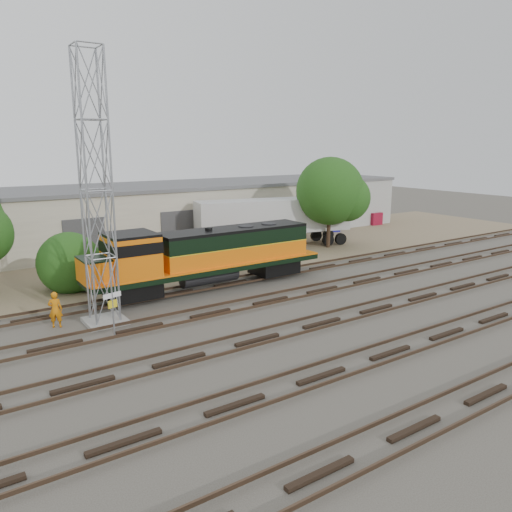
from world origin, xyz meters
TOP-DOWN VIEW (x-y plane):
  - ground at (0.00, 0.00)m, footprint 140.00×140.00m
  - dirt_strip at (0.00, 15.00)m, footprint 80.00×16.00m
  - tracks at (0.00, -3.00)m, footprint 80.00×20.40m
  - warehouse at (0.04, 22.98)m, footprint 58.40×10.40m
  - locomotive at (-1.83, 6.00)m, footprint 15.79×2.77m
  - signal_tower at (-9.10, 3.46)m, footprint 1.99×1.99m
  - sign_post at (-9.43, 1.03)m, footprint 0.92×0.29m
  - worker at (-11.34, 4.19)m, footprint 0.80×0.67m
  - semi_trailer at (9.87, 14.18)m, footprint 14.19×5.98m
  - dumpster_blue at (19.40, 17.61)m, footprint 2.05×1.99m
  - dumpster_red at (26.51, 18.17)m, footprint 1.53×1.44m
  - tree_mid at (-8.80, 10.41)m, footprint 4.12×3.93m
  - tree_east at (13.75, 11.18)m, footprint 6.19×5.90m

SIDE VIEW (x-z plane):
  - ground at x=0.00m, z-range 0.00..0.00m
  - dirt_strip at x=0.00m, z-range 0.00..0.02m
  - tracks at x=0.00m, z-range -0.06..0.22m
  - dumpster_red at x=26.51m, z-range 0.00..1.40m
  - dumpster_blue at x=19.40m, z-range 0.00..1.50m
  - worker at x=-11.34m, z-range 0.00..1.86m
  - sign_post at x=-9.43m, z-range 0.46..2.77m
  - tree_mid at x=-8.80m, z-range -0.33..3.59m
  - locomotive at x=-1.83m, z-range 0.30..4.10m
  - warehouse at x=0.04m, z-range 0.00..5.30m
  - semi_trailer at x=9.87m, z-range 0.55..4.84m
  - tree_east at x=13.75m, z-range 0.88..8.84m
  - signal_tower at x=-9.10m, z-range -0.15..13.30m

